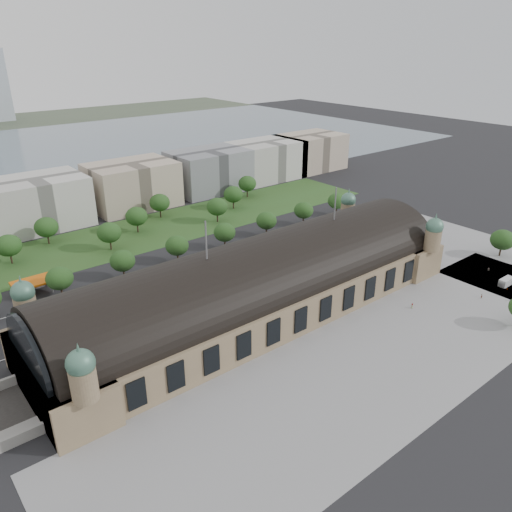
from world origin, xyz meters
TOP-DOWN VIEW (x-y plane):
  - ground at (0.00, 0.00)m, footprint 900.00×900.00m
  - station at (0.00, 0.00)m, footprint 150.00×48.40m
  - plaza_south at (10.00, -44.00)m, footprint 190.00×48.00m
  - plaza_east at (103.00, 0.00)m, footprint 56.00×100.00m
  - road_slab at (-20.00, 38.00)m, footprint 260.00×26.00m
  - grass_belt at (-15.00, 93.00)m, footprint 300.00×45.00m
  - petrol_station at (-53.91, 65.28)m, footprint 14.00×13.00m
  - lake at (0.00, 298.00)m, footprint 700.00×320.00m
  - office_3 at (-30.00, 133.00)m, footprint 45.00×32.00m
  - office_4 at (20.00, 133.00)m, footprint 45.00×32.00m
  - office_5 at (70.00, 133.00)m, footprint 45.00×32.00m
  - office_6 at (115.00, 133.00)m, footprint 45.00×32.00m
  - office_7 at (155.00, 133.00)m, footprint 45.00×32.00m
  - tree_row_3 at (-48.00, 53.00)m, footprint 9.60×9.60m
  - tree_row_4 at (-24.00, 53.00)m, footprint 9.60×9.60m
  - tree_row_5 at (0.00, 53.00)m, footprint 9.60×9.60m
  - tree_row_6 at (24.00, 53.00)m, footprint 9.60×9.60m
  - tree_row_7 at (48.00, 53.00)m, footprint 9.60×9.60m
  - tree_row_8 at (72.00, 53.00)m, footprint 9.60×9.60m
  - tree_row_9 at (96.00, 53.00)m, footprint 9.60×9.60m
  - tree_belt_4 at (-54.00, 95.00)m, footprint 10.40×10.40m
  - tree_belt_5 at (-35.00, 107.00)m, footprint 10.40×10.40m
  - tree_belt_6 at (-16.00, 83.00)m, footprint 10.40×10.40m
  - tree_belt_7 at (3.00, 95.00)m, footprint 10.40×10.40m
  - tree_belt_8 at (22.00, 107.00)m, footprint 10.40×10.40m
  - tree_belt_9 at (41.00, 83.00)m, footprint 10.40×10.40m
  - tree_belt_10 at (60.00, 95.00)m, footprint 10.40×10.40m
  - tree_belt_11 at (79.00, 107.00)m, footprint 10.40×10.40m
  - tree_plaza_ne at (110.00, -28.00)m, footprint 10.00×10.00m
  - traffic_car_2 at (-64.69, 32.75)m, footprint 5.77×3.24m
  - traffic_car_3 at (-16.91, 40.59)m, footprint 5.73×2.51m
  - traffic_car_4 at (15.07, 34.66)m, footprint 3.93×1.69m
  - traffic_car_5 at (53.33, 44.87)m, footprint 3.99×1.71m
  - traffic_car_6 at (75.49, 37.81)m, footprint 5.06×2.60m
  - parked_car_0 at (-53.38, 25.00)m, footprint 4.94×4.53m
  - parked_car_1 at (-54.47, 25.00)m, footprint 5.30×4.67m
  - parked_car_2 at (-54.00, 21.90)m, footprint 5.87×4.62m
  - parked_car_3 at (-41.48, 21.00)m, footprint 4.30×3.99m
  - parked_car_4 at (-48.33, 25.00)m, footprint 5.25×3.34m
  - parked_car_5 at (-47.30, 25.00)m, footprint 5.06×4.04m
  - parked_car_6 at (-23.16, 21.00)m, footprint 4.79×3.40m
  - bus_west at (4.31, 27.00)m, footprint 11.13×3.45m
  - bus_mid at (-9.91, 30.06)m, footprint 12.45×3.41m
  - bus_east at (30.20, 29.78)m, footprint 12.10×3.54m
  - van_east at (84.64, -43.07)m, footprint 6.76×2.75m
  - pedestrian_0 at (42.71, -31.20)m, footprint 0.95×0.57m
  - pedestrian_1 at (68.08, -42.66)m, footprint 0.71×0.74m
  - pedestrian_2 at (91.82, -32.67)m, footprint 0.94×1.00m
  - pedestrian_3 at (80.25, -45.91)m, footprint 1.06×0.58m

SIDE VIEW (x-z plane):
  - ground at x=0.00m, z-range 0.00..0.00m
  - plaza_south at x=10.00m, z-range -0.06..0.06m
  - plaza_east at x=103.00m, z-range -0.06..0.06m
  - road_slab at x=-20.00m, z-range -0.05..0.05m
  - grass_belt at x=-15.00m, z-range -0.05..0.05m
  - lake at x=0.00m, z-range -0.04..0.04m
  - parked_car_5 at x=-47.30m, z-range 0.00..1.28m
  - traffic_car_5 at x=53.33m, z-range 0.00..1.28m
  - parked_car_6 at x=-23.16m, z-range 0.00..1.29m
  - traffic_car_4 at x=15.07m, z-range 0.00..1.32m
  - parked_car_1 at x=-54.47m, z-range 0.00..1.36m
  - traffic_car_6 at x=75.49m, z-range 0.00..1.37m
  - parked_car_3 at x=-41.48m, z-range 0.00..1.43m
  - traffic_car_2 at x=-64.69m, z-range 0.00..1.52m
  - parked_car_2 at x=-54.00m, z-range 0.00..1.59m
  - parked_car_4 at x=-48.33m, z-range 0.00..1.63m
  - traffic_car_3 at x=-16.91m, z-range 0.00..1.64m
  - parked_car_0 at x=-53.38m, z-range 0.00..1.64m
  - pedestrian_1 at x=68.08m, z-range 0.00..1.71m
  - pedestrian_3 at x=80.25m, z-range 0.00..1.74m
  - pedestrian_2 at x=91.82m, z-range 0.00..1.81m
  - pedestrian_0 at x=42.71m, z-range 0.00..1.90m
  - van_east at x=84.64m, z-range -0.07..2.86m
  - bus_west at x=4.31m, z-range 0.00..3.05m
  - bus_east at x=30.20m, z-range 0.00..3.33m
  - bus_mid at x=-9.91m, z-range 0.00..3.44m
  - petrol_station at x=-53.91m, z-range 0.42..5.47m
  - tree_row_3 at x=-48.00m, z-range 1.67..13.19m
  - tree_row_4 at x=-24.00m, z-range 1.67..13.19m
  - tree_row_5 at x=0.00m, z-range 1.67..13.19m
  - tree_row_6 at x=24.00m, z-range 1.67..13.19m
  - tree_row_7 at x=48.00m, z-range 1.67..13.19m
  - tree_row_8 at x=72.00m, z-range 1.67..13.19m
  - tree_row_9 at x=96.00m, z-range 1.67..13.19m
  - tree_plaza_ne at x=110.00m, z-range 1.58..13.27m
  - tree_belt_4 at x=-54.00m, z-range 1.81..14.29m
  - tree_belt_5 at x=-35.00m, z-range 1.81..14.29m
  - tree_belt_6 at x=-16.00m, z-range 1.81..14.29m
  - tree_belt_7 at x=3.00m, z-range 1.81..14.29m
  - tree_belt_8 at x=22.00m, z-range 1.81..14.29m
  - tree_belt_9 at x=41.00m, z-range 1.81..14.29m
  - tree_belt_10 at x=60.00m, z-range 1.81..14.29m
  - tree_belt_11 at x=79.00m, z-range 1.81..14.29m
  - station at x=0.00m, z-range -11.87..32.43m
  - office_3 at x=-30.00m, z-range 0.00..24.00m
  - office_4 at x=20.00m, z-range 0.00..24.00m
  - office_5 at x=70.00m, z-range 0.00..24.00m
  - office_6 at x=115.00m, z-range 0.00..24.00m
  - office_7 at x=155.00m, z-range 0.00..24.00m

